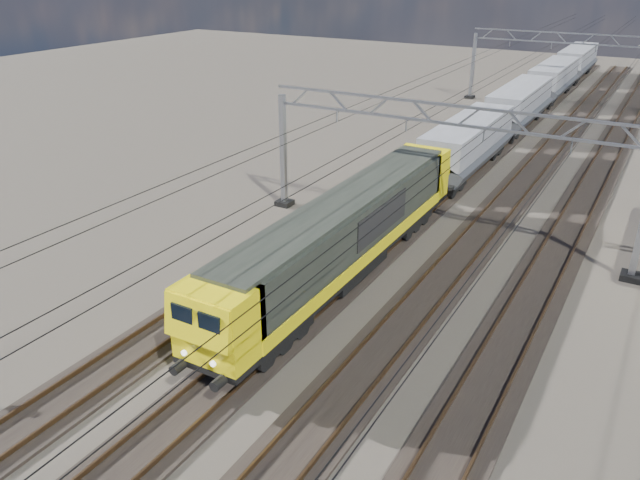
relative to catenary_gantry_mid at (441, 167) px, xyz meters
The scene contains 13 objects.
ground 5.59m from the catenary_gantry_mid, 90.00° to the right, with size 160.00×160.00×0.00m, color #2C2721.
track_outer_west 8.17m from the catenary_gantry_mid, 146.31° to the right, with size 2.60×140.00×0.30m.
track_loco 5.89m from the catenary_gantry_mid, 116.57° to the right, with size 2.60×140.00×0.30m.
track_inner_east 5.89m from the catenary_gantry_mid, 63.43° to the right, with size 2.60×140.00×0.30m.
track_outer_east 8.17m from the catenary_gantry_mid, 33.69° to the right, with size 2.60×140.00×0.30m.
catenary_gantry_mid is the anchor object (origin of this frame).
catenary_gantry_far 36.00m from the catenary_gantry_mid, 90.00° to the left, with size 19.90×0.90×7.11m.
overhead_wires 4.40m from the catenary_gantry_mid, 90.00° to the left, with size 12.03×140.00×0.53m.
locomotive 6.95m from the catenary_gantry_mid, 107.19° to the right, with size 2.76×21.10×3.62m.
hopper_wagon_lead 11.53m from the catenary_gantry_mid, 100.10° to the left, with size 3.38×13.00×3.25m.
hopper_wagon_mid 25.56m from the catenary_gantry_mid, 94.50° to the left, with size 3.38×13.00×3.25m.
hopper_wagon_third 39.72m from the catenary_gantry_mid, 92.89° to the left, with size 3.38×13.00×3.25m.
hopper_wagon_fourth 53.89m from the catenary_gantry_mid, 92.13° to the left, with size 3.38×13.00×3.25m.
Camera 1 is at (9.76, -25.22, 13.55)m, focal length 35.00 mm.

